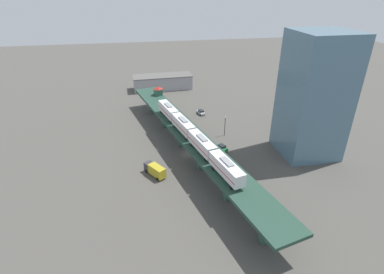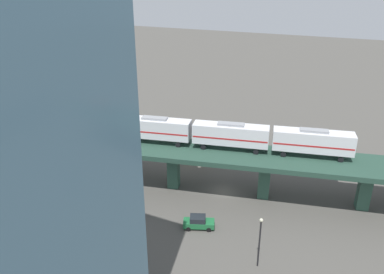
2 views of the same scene
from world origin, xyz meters
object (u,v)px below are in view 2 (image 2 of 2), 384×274
(street_car_blue, at_px, (122,202))
(street_car_green, at_px, (199,222))
(delivery_truck, at_px, (199,147))
(street_lamp, at_px, (260,239))
(subway_train, at_px, (192,131))

(street_car_blue, bearing_deg, street_car_green, 92.05)
(delivery_truck, height_order, street_lamp, street_lamp)
(street_car_green, xyz_separation_m, street_car_blue, (0.46, -12.82, 0.00))
(street_car_blue, xyz_separation_m, delivery_truck, (-22.08, 2.90, 0.82))
(street_car_green, distance_m, delivery_truck, 23.80)
(street_car_green, relative_size, delivery_truck, 0.65)
(subway_train, bearing_deg, street_lamp, 47.82)
(street_car_blue, height_order, delivery_truck, delivery_truck)
(subway_train, height_order, street_lamp, subway_train)
(street_car_green, bearing_deg, delivery_truck, -155.36)
(street_lamp, bearing_deg, subway_train, -132.18)
(subway_train, distance_m, street_car_blue, 15.75)
(street_car_green, bearing_deg, subway_train, -149.90)
(street_car_blue, relative_size, street_lamp, 0.64)
(street_car_green, relative_size, street_car_blue, 1.06)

